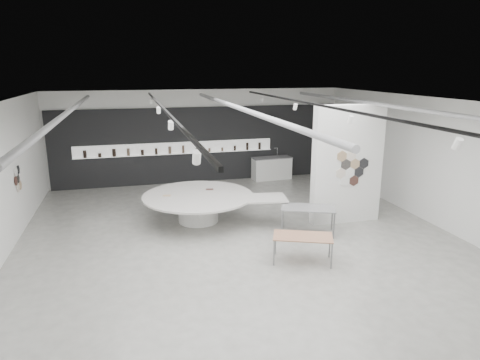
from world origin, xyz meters
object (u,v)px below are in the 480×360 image
object	(u,v)px
display_island	(200,204)
sample_table_stone	(308,209)
sample_table_wood	(303,238)
kitchen_counter	(272,168)
partition_column	(347,165)

from	to	relation	value
display_island	sample_table_stone	size ratio (longest dim) A/B	2.68
sample_table_wood	display_island	bearing A→B (deg)	119.42
sample_table_stone	kitchen_counter	bearing A→B (deg)	80.80
display_island	kitchen_counter	size ratio (longest dim) A/B	2.65
display_island	sample_table_wood	distance (m)	3.97
partition_column	sample_table_stone	bearing A→B (deg)	-156.84
kitchen_counter	sample_table_wood	bearing A→B (deg)	-106.82
display_island	partition_column	bearing A→B (deg)	-5.53
partition_column	kitchen_counter	size ratio (longest dim) A/B	2.10
partition_column	display_island	world-z (taller)	partition_column
partition_column	sample_table_wood	bearing A→B (deg)	-135.33
partition_column	display_island	bearing A→B (deg)	165.72
sample_table_wood	sample_table_stone	size ratio (longest dim) A/B	0.94
display_island	kitchen_counter	world-z (taller)	kitchen_counter
partition_column	display_island	xyz separation A→B (m)	(-4.33, 1.10, -1.24)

